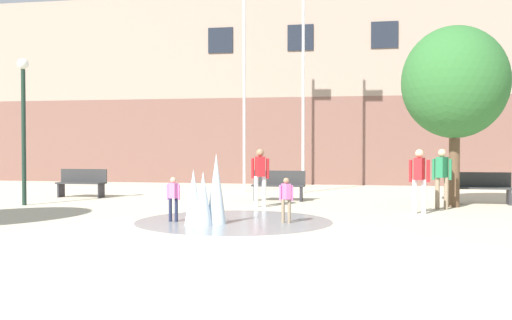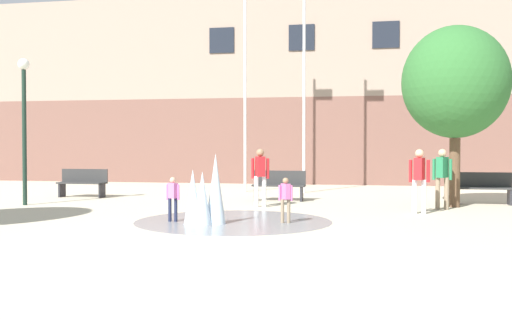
# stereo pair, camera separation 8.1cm
# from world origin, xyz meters

# --- Properties ---
(ground_plane) EXTENTS (100.00, 100.00, 0.00)m
(ground_plane) POSITION_xyz_m (0.00, 0.00, 0.00)
(ground_plane) COLOR #BCB299
(library_building) EXTENTS (36.00, 6.05, 8.31)m
(library_building) POSITION_xyz_m (0.00, 19.76, 4.16)
(library_building) COLOR brown
(library_building) RESTS_ON ground
(splash_fountain) EXTENTS (4.37, 4.37, 1.51)m
(splash_fountain) POSITION_xyz_m (-0.40, 3.69, 0.54)
(splash_fountain) COLOR gray
(splash_fountain) RESTS_ON ground
(park_bench_far_left) EXTENTS (1.60, 0.44, 0.91)m
(park_bench_far_left) POSITION_xyz_m (-6.24, 9.24, 0.48)
(park_bench_far_left) COLOR #28282D
(park_bench_far_left) RESTS_ON ground
(park_bench_under_left_flagpole) EXTENTS (1.60, 0.44, 0.91)m
(park_bench_under_left_flagpole) POSITION_xyz_m (0.20, 9.24, 0.48)
(park_bench_under_left_flagpole) COLOR #28282D
(park_bench_under_left_flagpole) RESTS_ON ground
(park_bench_under_right_flagpole) EXTENTS (1.60, 0.44, 0.91)m
(park_bench_under_right_flagpole) POSITION_xyz_m (6.09, 9.26, 0.48)
(park_bench_under_right_flagpole) COLOR #28282D
(park_bench_under_right_flagpole) RESTS_ON ground
(child_in_fountain) EXTENTS (0.31, 0.21, 0.99)m
(child_in_fountain) POSITION_xyz_m (-1.34, 3.89, 0.58)
(child_in_fountain) COLOR #1E233D
(child_in_fountain) RESTS_ON ground
(child_running) EXTENTS (0.31, 0.24, 0.99)m
(child_running) POSITION_xyz_m (1.15, 4.13, 0.58)
(child_running) COLOR #89755B
(child_running) RESTS_ON ground
(adult_watching) EXTENTS (0.50, 0.39, 1.59)m
(adult_watching) POSITION_xyz_m (4.12, 6.48, 0.93)
(adult_watching) COLOR silver
(adult_watching) RESTS_ON ground
(adult_in_red) EXTENTS (0.50, 0.39, 1.59)m
(adult_in_red) POSITION_xyz_m (-0.01, 7.31, 0.93)
(adult_in_red) COLOR silver
(adult_in_red) RESTS_ON ground
(teen_by_trashcan) EXTENTS (0.50, 0.39, 1.59)m
(teen_by_trashcan) POSITION_xyz_m (4.79, 7.61, 0.93)
(teen_by_trashcan) COLOR #89755B
(teen_by_trashcan) RESTS_ON ground
(flagpole_left) EXTENTS (0.80, 0.10, 8.93)m
(flagpole_left) POSITION_xyz_m (-1.51, 12.43, 4.72)
(flagpole_left) COLOR silver
(flagpole_left) RESTS_ON ground
(flagpole_right) EXTENTS (0.80, 0.10, 8.85)m
(flagpole_right) POSITION_xyz_m (0.63, 12.43, 4.68)
(flagpole_right) COLOR silver
(flagpole_right) RESTS_ON ground
(lamp_post_left_lane) EXTENTS (0.32, 0.32, 4.12)m
(lamp_post_left_lane) POSITION_xyz_m (-6.62, 6.56, 2.67)
(lamp_post_left_lane) COLOR #192D23
(lamp_post_left_lane) RESTS_ON ground
(street_tree_near_building) EXTENTS (2.86, 2.86, 4.92)m
(street_tree_near_building) POSITION_xyz_m (5.19, 8.30, 3.39)
(street_tree_near_building) COLOR brown
(street_tree_near_building) RESTS_ON ground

